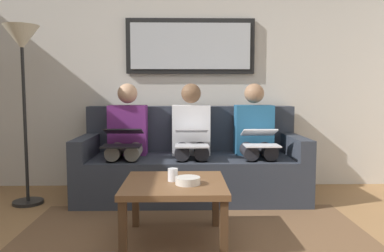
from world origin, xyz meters
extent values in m
cube|color=beige|center=(0.00, -2.60, 1.30)|extent=(6.00, 0.12, 2.60)
cube|color=brown|center=(0.00, -0.85, 0.00)|extent=(2.60, 1.80, 0.01)
cube|color=#2D333D|center=(0.00, -2.05, 0.21)|extent=(2.20, 0.90, 0.42)
cube|color=#2D333D|center=(0.00, -2.40, 0.66)|extent=(2.20, 0.20, 0.48)
cube|color=#2D333D|center=(-1.03, -2.05, 0.52)|extent=(0.14, 0.90, 0.20)
cube|color=#2D333D|center=(1.03, -2.05, 0.52)|extent=(0.14, 0.90, 0.20)
cube|color=black|center=(0.00, -2.51, 1.55)|extent=(1.40, 0.04, 0.60)
cube|color=#B2B7BC|center=(0.00, -2.48, 1.55)|extent=(1.30, 0.01, 0.50)
cube|color=brown|center=(0.14, -0.90, 0.41)|extent=(0.71, 0.71, 0.04)
cube|color=#4C331E|center=(-0.17, -0.59, 0.20)|extent=(0.05, 0.05, 0.39)
cube|color=#4C331E|center=(0.45, -0.59, 0.20)|extent=(0.05, 0.05, 0.39)
cube|color=#4C331E|center=(-0.17, -1.21, 0.20)|extent=(0.05, 0.05, 0.39)
cube|color=#4C331E|center=(0.45, -1.21, 0.20)|extent=(0.05, 0.05, 0.39)
cylinder|color=silver|center=(0.15, -0.92, 0.48)|extent=(0.07, 0.07, 0.09)
cylinder|color=beige|center=(0.05, -0.83, 0.46)|extent=(0.17, 0.17, 0.05)
cube|color=#235B84|center=(-0.64, -2.15, 0.67)|extent=(0.38, 0.22, 0.50)
sphere|color=#997051|center=(-0.64, -2.15, 1.04)|extent=(0.20, 0.20, 0.20)
cylinder|color=#232328|center=(-0.73, -1.94, 0.49)|extent=(0.14, 0.42, 0.14)
cylinder|color=#232328|center=(-0.55, -1.94, 0.49)|extent=(0.14, 0.42, 0.14)
cylinder|color=#232328|center=(-0.73, -1.73, 0.21)|extent=(0.11, 0.11, 0.42)
cylinder|color=#232328|center=(-0.55, -1.73, 0.21)|extent=(0.11, 0.11, 0.42)
cube|color=white|center=(-0.64, -1.73, 0.57)|extent=(0.32, 0.21, 0.01)
cube|color=white|center=(-0.64, -1.87, 0.67)|extent=(0.32, 0.20, 0.08)
cube|color=#A5C6EA|center=(-0.64, -1.87, 0.68)|extent=(0.29, 0.18, 0.07)
cube|color=silver|center=(0.00, -2.15, 0.67)|extent=(0.38, 0.22, 0.50)
sphere|color=brown|center=(0.00, -2.15, 1.04)|extent=(0.20, 0.20, 0.20)
cylinder|color=#232328|center=(-0.09, -1.94, 0.49)|extent=(0.14, 0.42, 0.14)
cylinder|color=#232328|center=(0.09, -1.94, 0.49)|extent=(0.14, 0.42, 0.14)
cylinder|color=#232328|center=(-0.09, -1.73, 0.21)|extent=(0.11, 0.11, 0.42)
cylinder|color=#232328|center=(0.09, -1.73, 0.21)|extent=(0.11, 0.11, 0.42)
cube|color=silver|center=(0.00, -1.73, 0.57)|extent=(0.30, 0.24, 0.01)
cube|color=silver|center=(0.00, -1.87, 0.69)|extent=(0.30, 0.24, 0.06)
cube|color=#A5C6EA|center=(0.00, -1.87, 0.69)|extent=(0.27, 0.21, 0.05)
cube|color=#66236B|center=(0.64, -2.15, 0.67)|extent=(0.38, 0.22, 0.50)
sphere|color=tan|center=(0.64, -2.15, 1.04)|extent=(0.20, 0.20, 0.20)
cylinder|color=gray|center=(0.55, -1.94, 0.49)|extent=(0.14, 0.42, 0.14)
cylinder|color=gray|center=(0.73, -1.94, 0.49)|extent=(0.14, 0.42, 0.14)
cylinder|color=gray|center=(0.55, -1.73, 0.21)|extent=(0.11, 0.11, 0.42)
cylinder|color=gray|center=(0.73, -1.73, 0.21)|extent=(0.11, 0.11, 0.42)
cube|color=black|center=(0.64, -1.73, 0.57)|extent=(0.35, 0.23, 0.01)
cube|color=black|center=(0.64, -1.88, 0.69)|extent=(0.35, 0.23, 0.07)
cube|color=#A5C6EA|center=(0.64, -1.87, 0.69)|extent=(0.32, 0.20, 0.06)
cylinder|color=black|center=(1.55, -1.85, 0.01)|extent=(0.28, 0.28, 0.03)
cylinder|color=black|center=(1.55, -1.85, 0.75)|extent=(0.03, 0.03, 1.50)
cone|color=beige|center=(1.55, -1.85, 1.55)|extent=(0.32, 0.32, 0.22)
camera|label=1|loc=(0.07, 1.71, 1.06)|focal=35.66mm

